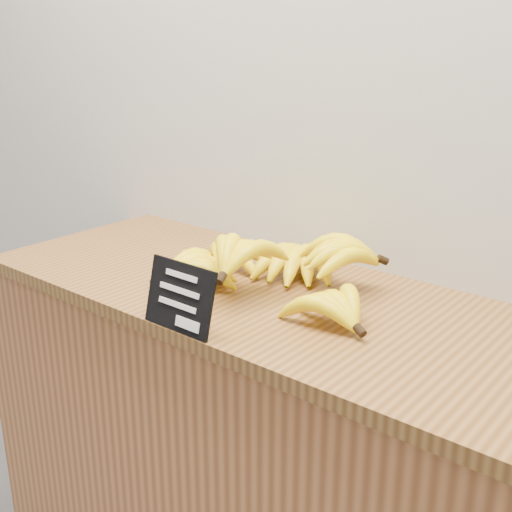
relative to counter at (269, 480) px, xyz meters
The scene contains 4 objects.
counter is the anchor object (origin of this frame).
counter_top 0.47m from the counter, behind, with size 1.33×0.54×0.03m, color brown.
chalkboard_sign 0.60m from the counter, 93.26° to the right, with size 0.16×0.01×0.13m, color black.
banana_pile 0.53m from the counter, 113.67° to the left, with size 0.53×0.39×0.12m.
Camera 1 is at (0.61, 1.76, 1.44)m, focal length 45.00 mm.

